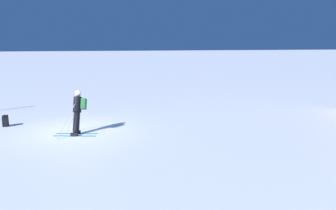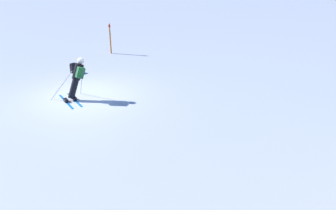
{
  "view_description": "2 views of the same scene",
  "coord_description": "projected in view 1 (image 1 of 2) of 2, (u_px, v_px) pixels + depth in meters",
  "views": [
    {
      "loc": [
        14.12,
        0.34,
        3.69
      ],
      "look_at": [
        1.02,
        3.82,
        1.13
      ],
      "focal_mm": 35.0,
      "sensor_mm": 36.0,
      "label": 1
    },
    {
      "loc": [
        7.44,
        11.19,
        5.29
      ],
      "look_at": [
        -0.48,
        4.36,
        0.69
      ],
      "focal_mm": 35.0,
      "sensor_mm": 36.0,
      "label": 2
    }
  ],
  "objects": [
    {
      "name": "ground_plane",
      "position": [
        76.0,
        131.0,
        14.01
      ],
      "size": [
        300.0,
        300.0,
        0.0
      ],
      "primitive_type": "plane",
      "color": "white"
    },
    {
      "name": "skier",
      "position": [
        78.0,
        110.0,
        13.57
      ],
      "size": [
        1.27,
        1.79,
        1.79
      ],
      "rotation": [
        0.0,
        0.0,
        -0.28
      ],
      "color": "#1E7AC6",
      "rests_on": "ground"
    },
    {
      "name": "spare_backpack",
      "position": [
        5.0,
        121.0,
        14.74
      ],
      "size": [
        0.3,
        0.22,
        0.5
      ],
      "rotation": [
        0.0,
        0.0,
        3.15
      ],
      "color": "black",
      "rests_on": "ground"
    }
  ]
}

